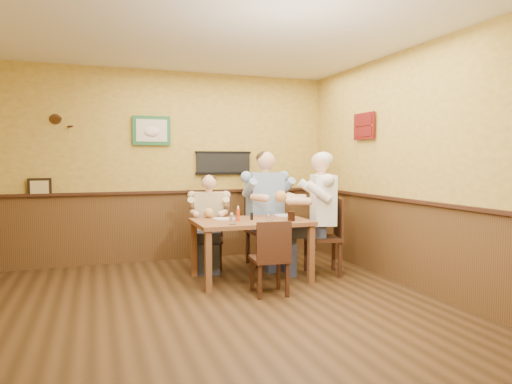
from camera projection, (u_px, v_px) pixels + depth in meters
room at (213, 141)px, 4.58m from camera, size 5.02×5.03×2.81m
dining_table at (251, 227)px, 5.67m from camera, size 1.40×0.90×0.75m
chair_back_left at (209, 239)px, 6.28m from camera, size 0.46×0.46×0.81m
chair_back_right at (265, 229)px, 6.48m from camera, size 0.50×0.50×1.02m
chair_right_end at (323, 236)px, 5.95m from camera, size 0.58×0.58×1.00m
chair_near_side at (269, 257)px, 5.05m from camera, size 0.42×0.42×0.84m
diner_tan_shirt at (209, 226)px, 6.26m from camera, size 0.66×0.66×1.16m
diner_blue_polo at (265, 214)px, 6.47m from camera, size 0.71×0.71×1.45m
diner_white_elder at (323, 220)px, 5.93m from camera, size 0.82×0.82×1.43m
water_glass_left at (233, 220)px, 5.26m from camera, size 0.09×0.09×0.11m
water_glass_mid at (269, 218)px, 5.38m from camera, size 0.09×0.09×0.11m
cola_tumbler at (291, 216)px, 5.56m from camera, size 0.11×0.11×0.12m
hot_sauce_bottle at (238, 214)px, 5.54m from camera, size 0.05×0.05×0.17m
salt_shaker at (232, 216)px, 5.68m from camera, size 0.04×0.04×0.09m
pepper_shaker at (252, 216)px, 5.67m from camera, size 0.04×0.04×0.09m
plate_far_left at (222, 219)px, 5.71m from camera, size 0.27×0.27×0.01m
plate_far_right at (283, 215)px, 6.07m from camera, size 0.26×0.26×0.02m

